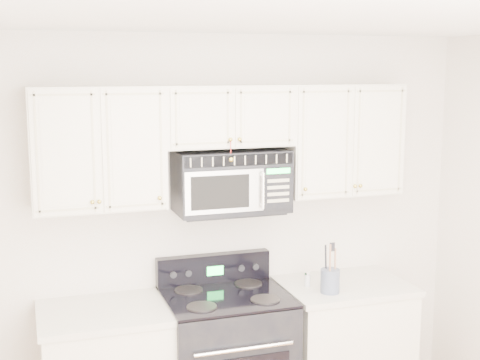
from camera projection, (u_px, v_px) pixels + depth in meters
name	position (u px, v px, depth m)	size (l,w,h in m)	color
room	(333.00, 317.00, 2.92)	(3.51, 3.51, 2.61)	#926643
base_cabinet_right	(342.00, 351.00, 4.66)	(0.86, 0.65, 0.92)	beige
upper_cabinets	(226.00, 138.00, 4.30)	(2.44, 0.37, 0.75)	beige
microwave	(231.00, 181.00, 4.34)	(0.73, 0.41, 0.40)	black
utensil_crock	(330.00, 280.00, 4.37)	(0.13, 0.13, 0.34)	#4E546C
shaker_salt	(325.00, 283.00, 4.42)	(0.04, 0.04, 0.10)	#B8B7BD
shaker_pepper	(307.00, 279.00, 4.51)	(0.04, 0.04, 0.10)	#B8B7BD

